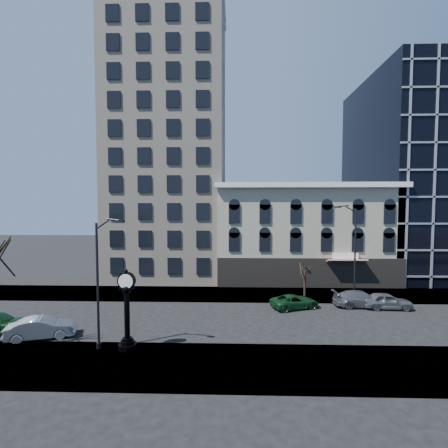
{
  "coord_description": "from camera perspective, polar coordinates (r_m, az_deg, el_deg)",
  "views": [
    {
      "loc": [
        2.93,
        -27.16,
        9.72
      ],
      "look_at": [
        2.0,
        4.0,
        8.0
      ],
      "focal_mm": 26.0,
      "sensor_mm": 36.0,
      "label": 1
    }
  ],
  "objects": [
    {
      "name": "street_lamp_near",
      "position": [
        22.79,
        -20.2,
        -4.15
      ],
      "size": [
        2.26,
        0.93,
        8.98
      ],
      "rotation": [
        0.0,
        0.0,
        -0.3
      ],
      "color": "black",
      "rests_on": "sidewalk_near"
    },
    {
      "name": "cream_tower",
      "position": [
        47.9,
        -9.52,
        14.68
      ],
      "size": [
        15.9,
        15.4,
        42.5
      ],
      "color": "beige",
      "rests_on": "ground"
    },
    {
      "name": "victorian_row",
      "position": [
        44.15,
        13.57,
        -1.77
      ],
      "size": [
        22.6,
        11.19,
        12.5
      ],
      "color": "#A59F87",
      "rests_on": "ground"
    },
    {
      "name": "car_near_b",
      "position": [
        28.39,
        -29.43,
        -15.63
      ],
      "size": [
        4.95,
        3.15,
        1.54
      ],
      "primitive_type": "imported",
      "rotation": [
        0.0,
        0.0,
        1.93
      ],
      "color": "#A5A8AD",
      "rests_on": "ground"
    },
    {
      "name": "street_lamp_far",
      "position": [
        35.14,
        21.09,
        -0.54
      ],
      "size": [
        2.56,
        0.59,
        9.89
      ],
      "rotation": [
        0.0,
        0.0,
        3.26
      ],
      "color": "black",
      "rests_on": "sidewalk_far"
    },
    {
      "name": "sidewalk_far",
      "position": [
        36.58,
        -3.01,
        -12.16
      ],
      "size": [
        160.0,
        6.0,
        0.12
      ],
      "primitive_type": "cube",
      "color": "gray",
      "rests_on": "ground"
    },
    {
      "name": "car_far_a",
      "position": [
        32.44,
        12.3,
        -13.17
      ],
      "size": [
        5.06,
        3.57,
        1.28
      ],
      "primitive_type": "imported",
      "rotation": [
        0.0,
        0.0,
        1.92
      ],
      "color": "#143F1E",
      "rests_on": "ground"
    },
    {
      "name": "car_far_c",
      "position": [
        35.08,
        26.69,
        -11.97
      ],
      "size": [
        4.54,
        1.97,
        1.53
      ],
      "primitive_type": "imported",
      "rotation": [
        0.0,
        0.0,
        1.53
      ],
      "color": "#595B60",
      "rests_on": "ground"
    },
    {
      "name": "car_far_b",
      "position": [
        34.75,
        22.94,
        -12.04
      ],
      "size": [
        5.27,
        2.2,
        1.52
      ],
      "primitive_type": "imported",
      "rotation": [
        0.0,
        0.0,
        1.59
      ],
      "color": "#595B60",
      "rests_on": "ground"
    },
    {
      "name": "street_clock",
      "position": [
        23.45,
        -16.69,
        -14.74
      ],
      "size": [
        1.23,
        1.23,
        5.4
      ],
      "rotation": [
        0.0,
        0.0,
        -0.03
      ],
      "color": "black",
      "rests_on": "sidewalk_near"
    },
    {
      "name": "glass_office",
      "position": [
        56.33,
        33.05,
        7.01
      ],
      "size": [
        20.0,
        20.15,
        28.0
      ],
      "color": "black",
      "rests_on": "ground"
    },
    {
      "name": "ground",
      "position": [
        28.99,
        -4.37,
        -16.44
      ],
      "size": [
        160.0,
        160.0,
        0.0
      ],
      "primitive_type": "plane",
      "color": "black",
      "rests_on": "ground"
    },
    {
      "name": "bare_tree_far",
      "position": [
        35.95,
        14.06,
        -7.15
      ],
      "size": [
        2.5,
        2.5,
        4.29
      ],
      "color": "black",
      "rests_on": "sidewalk_far"
    },
    {
      "name": "sidewalk_near",
      "position": [
        21.66,
        -6.81,
        -23.35
      ],
      "size": [
        160.0,
        6.0,
        0.12
      ],
      "primitive_type": "cube",
      "color": "gray",
      "rests_on": "ground"
    }
  ]
}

